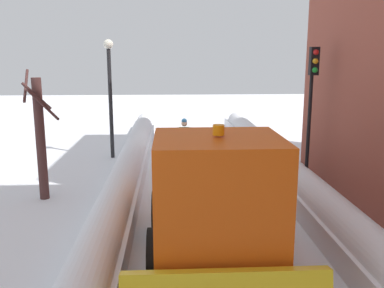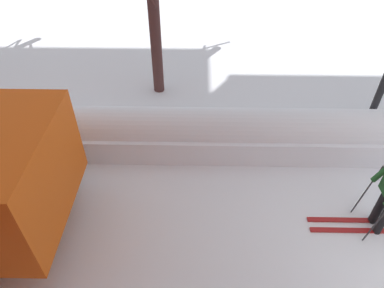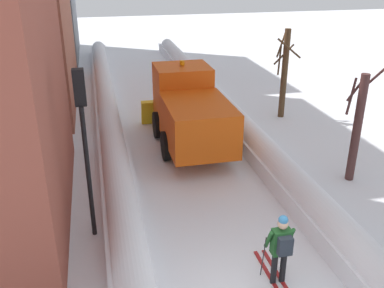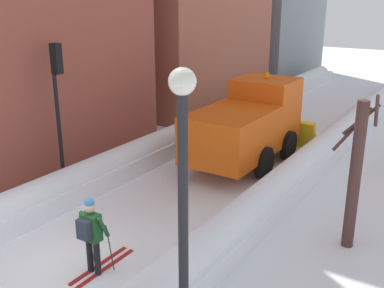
{
  "view_description": "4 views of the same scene",
  "coord_description": "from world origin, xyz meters",
  "views": [
    {
      "loc": [
        1.21,
        17.06,
        4.25
      ],
      "look_at": [
        0.54,
        4.37,
        1.58
      ],
      "focal_mm": 39.15,
      "sensor_mm": 36.0,
      "label": 1
    },
    {
      "loc": [
        -3.15,
        3.63,
        5.16
      ],
      "look_at": [
        1.28,
        3.72,
        1.32
      ],
      "focal_mm": 32.76,
      "sensor_mm": 36.0,
      "label": 2
    },
    {
      "loc": [
        -3.06,
        -6.82,
        6.97
      ],
      "look_at": [
        -0.3,
        5.3,
        1.55
      ],
      "focal_mm": 40.46,
      "sensor_mm": 36.0,
      "label": 3
    },
    {
      "loc": [
        7.16,
        -5.67,
        5.85
      ],
      "look_at": [
        0.01,
        5.48,
        1.52
      ],
      "focal_mm": 42.51,
      "sensor_mm": 36.0,
      "label": 4
    }
  ],
  "objects": [
    {
      "name": "plow_truck",
      "position": [
        0.39,
        8.7,
        1.48
      ],
      "size": [
        3.2,
        5.98,
        3.12
      ],
      "color": "#DB510F",
      "rests_on": "ground"
    },
    {
      "name": "skier",
      "position": [
        0.64,
        0.48,
        1.0
      ],
      "size": [
        0.62,
        1.8,
        1.81
      ],
      "color": "black",
      "rests_on": "ground"
    },
    {
      "name": "bare_tree_near",
      "position": [
        5.05,
        4.7,
        1.92
      ],
      "size": [
        0.96,
        1.0,
        3.88
      ],
      "color": "#472A28",
      "rests_on": "ground"
    },
    {
      "name": "traffic_light_pole",
      "position": [
        -3.47,
        3.47,
        3.18
      ],
      "size": [
        0.28,
        0.42,
        4.54
      ],
      "color": "black",
      "rests_on": "ground"
    },
    {
      "name": "bare_tree_mid",
      "position": [
        5.31,
        11.05,
        2.13
      ],
      "size": [
        1.1,
        0.99,
        4.06
      ],
      "color": "#483320",
      "rests_on": "ground"
    },
    {
      "name": "ground_plane",
      "position": [
        0.0,
        10.0,
        0.0
      ],
      "size": [
        80.0,
        80.0,
        0.0
      ],
      "primitive_type": "plane",
      "color": "white"
    },
    {
      "name": "snowbank_left",
      "position": [
        -2.66,
        10.0,
        0.45
      ],
      "size": [
        1.1,
        36.0,
        1.03
      ],
      "color": "white",
      "rests_on": "ground"
    },
    {
      "name": "snowbank_right",
      "position": [
        2.66,
        10.0,
        0.44
      ],
      "size": [
        1.1,
        36.0,
        1.01
      ],
      "color": "white",
      "rests_on": "ground"
    }
  ]
}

